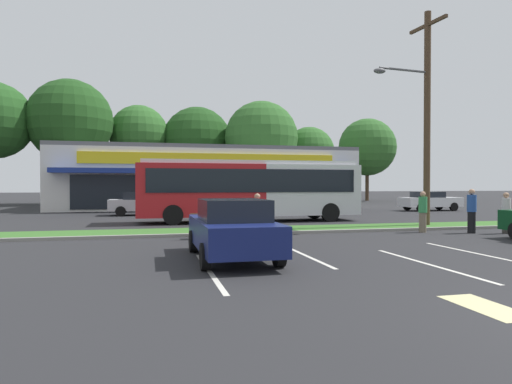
% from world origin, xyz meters
% --- Properties ---
extents(grass_median, '(56.00, 2.20, 0.12)m').
position_xyz_m(grass_median, '(0.00, 14.00, 0.06)').
color(grass_median, '#386B28').
rests_on(grass_median, ground_plane).
extents(curb_lip, '(56.00, 0.24, 0.12)m').
position_xyz_m(curb_lip, '(0.00, 12.78, 0.06)').
color(curb_lip, gray).
rests_on(curb_lip, ground_plane).
extents(parking_stripe_0, '(0.12, 4.80, 0.01)m').
position_xyz_m(parking_stripe_0, '(-5.41, 5.86, 0.00)').
color(parking_stripe_0, silver).
rests_on(parking_stripe_0, ground_plane).
extents(parking_stripe_1, '(0.12, 4.80, 0.01)m').
position_xyz_m(parking_stripe_1, '(-2.49, 7.74, 0.00)').
color(parking_stripe_1, silver).
rests_on(parking_stripe_1, ground_plane).
extents(parking_stripe_2, '(0.12, 4.80, 0.01)m').
position_xyz_m(parking_stripe_2, '(0.01, 5.43, 0.00)').
color(parking_stripe_2, silver).
rests_on(parking_stripe_2, ground_plane).
extents(parking_stripe_3, '(0.12, 4.80, 0.01)m').
position_xyz_m(parking_stripe_3, '(2.42, 6.60, 0.00)').
color(parking_stripe_3, silver).
rests_on(parking_stripe_3, ground_plane).
extents(lot_arrow, '(0.70, 1.60, 0.01)m').
position_xyz_m(lot_arrow, '(-1.45, 1.79, 0.00)').
color(lot_arrow, beige).
rests_on(lot_arrow, ground_plane).
extents(storefront_building, '(24.64, 12.17, 5.13)m').
position_xyz_m(storefront_building, '(-1.93, 35.41, 2.57)').
color(storefront_building, silver).
rests_on(storefront_building, ground_plane).
extents(tree_left, '(8.37, 8.37, 12.56)m').
position_xyz_m(tree_left, '(-14.41, 43.88, 8.36)').
color(tree_left, '#473323').
rests_on(tree_left, ground_plane).
extents(tree_mid_left, '(6.41, 6.41, 10.77)m').
position_xyz_m(tree_mid_left, '(-7.78, 46.87, 7.54)').
color(tree_mid_left, '#473323').
rests_on(tree_mid_left, ground_plane).
extents(tree_mid, '(7.87, 7.87, 10.84)m').
position_xyz_m(tree_mid, '(-1.36, 46.95, 6.90)').
color(tree_mid, '#473323').
rests_on(tree_mid, ground_plane).
extents(tree_mid_right, '(8.00, 8.00, 11.06)m').
position_xyz_m(tree_mid_right, '(5.21, 42.98, 7.06)').
color(tree_mid_right, '#473323').
rests_on(tree_mid_right, ground_plane).
extents(tree_right, '(5.85, 5.85, 8.66)m').
position_xyz_m(tree_right, '(11.28, 44.52, 5.72)').
color(tree_right, '#473323').
rests_on(tree_right, ground_plane).
extents(tree_far_right, '(7.10, 7.10, 10.20)m').
position_xyz_m(tree_far_right, '(19.72, 46.61, 6.65)').
color(tree_far_right, '#473323').
rests_on(tree_far_right, ground_plane).
extents(utility_pole, '(3.06, 2.40, 9.97)m').
position_xyz_m(utility_pole, '(5.66, 13.98, 5.33)').
color(utility_pole, '#4C3826').
rests_on(utility_pole, ground_plane).
extents(city_bus, '(11.89, 2.71, 3.25)m').
position_xyz_m(city_bus, '(-1.47, 19.09, 1.77)').
color(city_bus, '#AD191E').
rests_on(city_bus, ground_plane).
extents(bus_stop_bench, '(1.60, 0.45, 0.95)m').
position_xyz_m(bus_stop_bench, '(-4.50, 11.90, 0.50)').
color(bus_stop_bench, brown).
rests_on(bus_stop_bench, ground_plane).
extents(car_1, '(4.53, 1.97, 1.46)m').
position_xyz_m(car_1, '(14.11, 25.73, 0.76)').
color(car_1, silver).
rests_on(car_1, ground_plane).
extents(car_3, '(1.99, 4.63, 1.60)m').
position_xyz_m(car_3, '(-4.60, 7.33, 0.81)').
color(car_3, navy).
rests_on(car_3, ground_plane).
extents(car_4, '(4.16, 2.02, 1.51)m').
position_xyz_m(car_4, '(-7.22, 25.65, 0.78)').
color(car_4, '#B7B7BC').
rests_on(car_4, ground_plane).
extents(pedestrian_near_bench, '(0.36, 0.36, 1.81)m').
position_xyz_m(pedestrian_near_bench, '(6.08, 11.35, 0.91)').
color(pedestrian_near_bench, black).
rests_on(pedestrian_near_bench, ground_plane).
extents(pedestrian_by_pole, '(0.34, 0.34, 1.67)m').
position_xyz_m(pedestrian_by_pole, '(7.33, 10.89, 0.84)').
color(pedestrian_by_pole, '#47423D').
rests_on(pedestrian_by_pole, ground_plane).
extents(pedestrian_mid, '(0.34, 0.34, 1.71)m').
position_xyz_m(pedestrian_mid, '(4.32, 12.09, 0.86)').
color(pedestrian_mid, '#726651').
rests_on(pedestrian_mid, ground_plane).
extents(pedestrian_far, '(0.33, 0.33, 1.66)m').
position_xyz_m(pedestrian_far, '(-2.82, 11.84, 0.83)').
color(pedestrian_far, '#726651').
rests_on(pedestrian_far, ground_plane).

